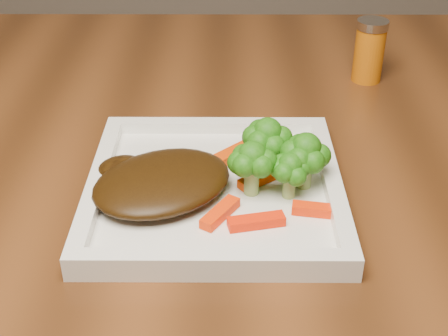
{
  "coord_description": "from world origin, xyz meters",
  "views": [
    {
      "loc": [
        -0.1,
        -0.82,
        1.14
      ],
      "look_at": [
        -0.1,
        -0.27,
        0.79
      ],
      "focal_mm": 50.0,
      "sensor_mm": 36.0,
      "label": 1
    }
  ],
  "objects_px": {
    "dining_table": "(335,333)",
    "plate": "(215,192)",
    "spice_shaker": "(369,51)",
    "steak": "(162,182)"
  },
  "relations": [
    {
      "from": "dining_table",
      "to": "plate",
      "type": "distance_m",
      "value": 0.45
    },
    {
      "from": "plate",
      "to": "steak",
      "type": "distance_m",
      "value": 0.06
    },
    {
      "from": "plate",
      "to": "steak",
      "type": "bearing_deg",
      "value": -167.66
    },
    {
      "from": "spice_shaker",
      "to": "plate",
      "type": "bearing_deg",
      "value": -125.99
    },
    {
      "from": "steak",
      "to": "spice_shaker",
      "type": "relative_size",
      "value": 1.65
    },
    {
      "from": "plate",
      "to": "steak",
      "type": "height_order",
      "value": "steak"
    },
    {
      "from": "steak",
      "to": "spice_shaker",
      "type": "height_order",
      "value": "spice_shaker"
    },
    {
      "from": "plate",
      "to": "spice_shaker",
      "type": "bearing_deg",
      "value": 54.01
    },
    {
      "from": "dining_table",
      "to": "spice_shaker",
      "type": "distance_m",
      "value": 0.45
    },
    {
      "from": "dining_table",
      "to": "plate",
      "type": "relative_size",
      "value": 5.93
    }
  ]
}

